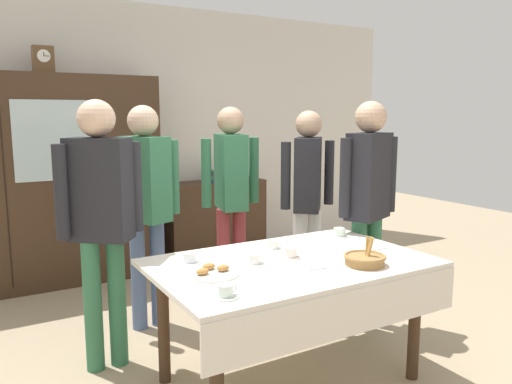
{
  "coord_description": "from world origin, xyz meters",
  "views": [
    {
      "loc": [
        -1.59,
        -2.52,
        1.59
      ],
      "look_at": [
        0.0,
        0.2,
        1.09
      ],
      "focal_mm": 35.02,
      "sensor_mm": 36.0,
      "label": 1
    }
  ],
  "objects_px": {
    "person_behind_table_left": "(101,209)",
    "dining_table": "(294,279)",
    "person_by_cabinet": "(231,186)",
    "tea_cup_far_left": "(190,259)",
    "tea_cup_mid_right": "(339,233)",
    "person_near_right_end": "(368,192)",
    "bread_basket": "(365,259)",
    "tea_cup_far_right": "(290,253)",
    "tea_cup_mid_left": "(255,260)",
    "pastry_plate": "(212,272)",
    "spoon_mid_left": "(382,249)",
    "person_behind_table_right": "(146,195)",
    "spoon_near_right": "(321,268)",
    "person_beside_shelf": "(308,188)",
    "bookshelf_low": "(215,219)",
    "mantel_clock": "(43,60)",
    "book_stack": "(215,176)",
    "tea_cup_near_right": "(225,292)",
    "tea_cup_near_left": "(273,245)",
    "wall_cabinet": "(54,181)"
  },
  "relations": [
    {
      "from": "tea_cup_far_right",
      "to": "person_by_cabinet",
      "type": "height_order",
      "value": "person_by_cabinet"
    },
    {
      "from": "bookshelf_low",
      "to": "tea_cup_mid_right",
      "type": "bearing_deg",
      "value": -93.76
    },
    {
      "from": "bookshelf_low",
      "to": "tea_cup_mid_left",
      "type": "distance_m",
      "value": 2.77
    },
    {
      "from": "book_stack",
      "to": "spoon_near_right",
      "type": "xyz_separation_m",
      "value": [
        -0.71,
        -2.82,
        -0.16
      ]
    },
    {
      "from": "spoon_near_right",
      "to": "mantel_clock",
      "type": "bearing_deg",
      "value": 109.6
    },
    {
      "from": "person_behind_table_left",
      "to": "person_behind_table_right",
      "type": "xyz_separation_m",
      "value": [
        0.43,
        0.46,
        -0.02
      ]
    },
    {
      "from": "tea_cup_mid_right",
      "to": "person_by_cabinet",
      "type": "distance_m",
      "value": 1.07
    },
    {
      "from": "tea_cup_mid_left",
      "to": "person_behind_table_left",
      "type": "bearing_deg",
      "value": 135.34
    },
    {
      "from": "dining_table",
      "to": "tea_cup_mid_left",
      "type": "height_order",
      "value": "tea_cup_mid_left"
    },
    {
      "from": "book_stack",
      "to": "person_by_cabinet",
      "type": "xyz_separation_m",
      "value": [
        -0.48,
        -1.31,
        0.09
      ]
    },
    {
      "from": "bread_basket",
      "to": "person_near_right_end",
      "type": "xyz_separation_m",
      "value": [
        0.61,
        0.65,
        0.25
      ]
    },
    {
      "from": "dining_table",
      "to": "person_by_cabinet",
      "type": "bearing_deg",
      "value": 78.02
    },
    {
      "from": "mantel_clock",
      "to": "tea_cup_mid_right",
      "type": "bearing_deg",
      "value": -55.64
    },
    {
      "from": "bookshelf_low",
      "to": "person_beside_shelf",
      "type": "bearing_deg",
      "value": -87.54
    },
    {
      "from": "tea_cup_near_right",
      "to": "tea_cup_far_left",
      "type": "distance_m",
      "value": 0.58
    },
    {
      "from": "person_by_cabinet",
      "to": "tea_cup_far_left",
      "type": "bearing_deg",
      "value": -127.67
    },
    {
      "from": "tea_cup_near_right",
      "to": "tea_cup_near_left",
      "type": "distance_m",
      "value": 0.86
    },
    {
      "from": "book_stack",
      "to": "bread_basket",
      "type": "relative_size",
      "value": 0.86
    },
    {
      "from": "person_behind_table_left",
      "to": "wall_cabinet",
      "type": "bearing_deg",
      "value": 89.78
    },
    {
      "from": "bread_basket",
      "to": "spoon_near_right",
      "type": "relative_size",
      "value": 2.02
    },
    {
      "from": "book_stack",
      "to": "person_by_cabinet",
      "type": "distance_m",
      "value": 1.4
    },
    {
      "from": "tea_cup_far_left",
      "to": "person_beside_shelf",
      "type": "bearing_deg",
      "value": 28.39
    },
    {
      "from": "book_stack",
      "to": "tea_cup_near_left",
      "type": "distance_m",
      "value": 2.47
    },
    {
      "from": "tea_cup_mid_left",
      "to": "spoon_mid_left",
      "type": "xyz_separation_m",
      "value": [
        0.85,
        -0.12,
        -0.02
      ]
    },
    {
      "from": "tea_cup_near_left",
      "to": "tea_cup_far_left",
      "type": "relative_size",
      "value": 1.0
    },
    {
      "from": "tea_cup_near_left",
      "to": "dining_table",
      "type": "bearing_deg",
      "value": -97.2
    },
    {
      "from": "bookshelf_low",
      "to": "bread_basket",
      "type": "bearing_deg",
      "value": -98.84
    },
    {
      "from": "dining_table",
      "to": "person_behind_table_right",
      "type": "distance_m",
      "value": 1.35
    },
    {
      "from": "tea_cup_near_right",
      "to": "spoon_mid_left",
      "type": "height_order",
      "value": "tea_cup_near_right"
    },
    {
      "from": "mantel_clock",
      "to": "bookshelf_low",
      "type": "distance_m",
      "value": 2.35
    },
    {
      "from": "tea_cup_far_right",
      "to": "pastry_plate",
      "type": "relative_size",
      "value": 0.46
    },
    {
      "from": "mantel_clock",
      "to": "tea_cup_mid_right",
      "type": "relative_size",
      "value": 1.85
    },
    {
      "from": "mantel_clock",
      "to": "tea_cup_mid_left",
      "type": "relative_size",
      "value": 1.85
    },
    {
      "from": "tea_cup_far_right",
      "to": "spoon_near_right",
      "type": "distance_m",
      "value": 0.26
    },
    {
      "from": "tea_cup_mid_left",
      "to": "spoon_near_right",
      "type": "relative_size",
      "value": 1.09
    },
    {
      "from": "bookshelf_low",
      "to": "tea_cup_near_right",
      "type": "height_order",
      "value": "bookshelf_low"
    },
    {
      "from": "person_behind_table_right",
      "to": "tea_cup_mid_left",
      "type": "bearing_deg",
      "value": -77.09
    },
    {
      "from": "bookshelf_low",
      "to": "person_behind_table_left",
      "type": "height_order",
      "value": "person_behind_table_left"
    },
    {
      "from": "tea_cup_mid_left",
      "to": "tea_cup_near_left",
      "type": "xyz_separation_m",
      "value": [
        0.26,
        0.22,
        0.0
      ]
    },
    {
      "from": "spoon_near_right",
      "to": "bookshelf_low",
      "type": "bearing_deg",
      "value": 75.96
    },
    {
      "from": "mantel_clock",
      "to": "spoon_near_right",
      "type": "bearing_deg",
      "value": -70.4
    },
    {
      "from": "bookshelf_low",
      "to": "person_beside_shelf",
      "type": "distance_m",
      "value": 1.72
    },
    {
      "from": "bread_basket",
      "to": "spoon_mid_left",
      "type": "distance_m",
      "value": 0.38
    },
    {
      "from": "person_behind_table_left",
      "to": "dining_table",
      "type": "bearing_deg",
      "value": -39.57
    },
    {
      "from": "pastry_plate",
      "to": "spoon_mid_left",
      "type": "bearing_deg",
      "value": -4.24
    },
    {
      "from": "person_near_right_end",
      "to": "bread_basket",
      "type": "bearing_deg",
      "value": -133.42
    },
    {
      "from": "tea_cup_mid_right",
      "to": "person_near_right_end",
      "type": "height_order",
      "value": "person_near_right_end"
    },
    {
      "from": "tea_cup_far_right",
      "to": "spoon_near_right",
      "type": "bearing_deg",
      "value": -83.55
    },
    {
      "from": "dining_table",
      "to": "bread_basket",
      "type": "height_order",
      "value": "bread_basket"
    },
    {
      "from": "tea_cup_mid_left",
      "to": "pastry_plate",
      "type": "relative_size",
      "value": 0.46
    }
  ]
}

